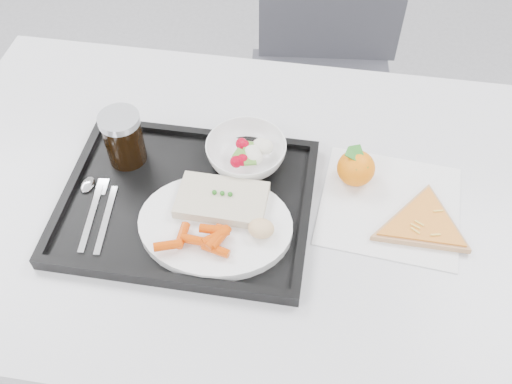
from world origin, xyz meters
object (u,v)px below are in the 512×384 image
Objects in this scene: dinner_plate at (215,225)px; salad_bowl at (246,153)px; tangerine at (356,168)px; pizza_slice at (423,224)px; tray at (187,202)px; chair at (325,60)px; table at (232,214)px; cola_glass at (123,137)px.

dinner_plate is 1.78× the size of salad_bowl.
tangerine is 0.16m from pizza_slice.
dinner_plate is at bearing -39.13° from tray.
tray is at bearing -129.13° from salad_bowl.
chair is 0.84m from dinner_plate.
salad_bowl reaches higher than table.
table is 0.11m from tray.
salad_bowl is 0.23m from cola_glass.
dinner_plate reaches higher than pizza_slice.
tangerine reaches higher than dinner_plate.
chair is 12.43× the size of tangerine.
tray is 0.08m from dinner_plate.
chair is 0.80m from cola_glass.
salad_bowl is 1.41× the size of cola_glass.
salad_bowl is 0.55× the size of pizza_slice.
table is 0.13m from salad_bowl.
tray is 0.17m from cola_glass.
chair is 0.80m from tray.
cola_glass is at bearing -176.81° from tangerine.
chair is at bearing 106.30° from pizza_slice.
pizza_slice is at bearing -73.70° from chair.
chair is at bearing 97.72° from tangerine.
tray is (-0.21, -0.74, 0.22)m from chair.
tangerine is (0.23, 0.16, 0.01)m from dinner_plate.
cola_glass is 0.44m from tangerine.
salad_bowl is 2.03× the size of tangerine.
tangerine is (0.43, 0.02, -0.04)m from cola_glass.
chair is at bearing 78.72° from table.
table is at bearing 30.46° from tray.
cola_glass is (-0.21, 0.04, 0.14)m from table.
chair is at bearing 74.06° from tray.
dinner_plate is 0.98× the size of pizza_slice.
table is 4.37× the size of pizza_slice.
dinner_plate is 2.50× the size of cola_glass.
dinner_plate reaches higher than tray.
table is at bearing 175.91° from pizza_slice.
table is at bearing -163.64° from tangerine.
tray reaches higher than pizza_slice.
cola_glass is at bearing 173.17° from pizza_slice.
tray is at bearing -149.54° from table.
pizza_slice is (0.56, -0.07, -0.06)m from cola_glass.
salad_bowl is at bearing 164.28° from pizza_slice.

